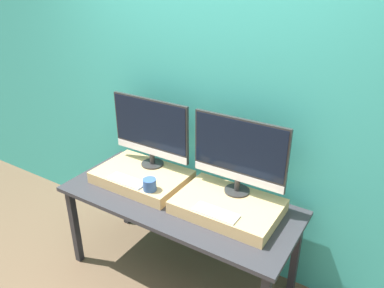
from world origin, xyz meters
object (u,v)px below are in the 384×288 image
at_px(monitor_left, 151,129).
at_px(keyboard_right, 216,213).
at_px(mug, 150,185).
at_px(keyboard_left, 127,181).
at_px(monitor_right, 239,153).

height_order(monitor_left, keyboard_right, monitor_left).
bearing_deg(monitor_left, mug, -55.10).
height_order(mug, keyboard_right, mug).
bearing_deg(monitor_left, keyboard_left, -90.00).
xyz_separation_m(keyboard_left, monitor_right, (0.73, 0.30, 0.29)).
bearing_deg(mug, monitor_right, 30.03).
height_order(keyboard_left, monitor_right, monitor_right).
xyz_separation_m(monitor_right, keyboard_right, (0.00, -0.30, -0.29)).
distance_m(monitor_left, monitor_right, 0.73).
bearing_deg(keyboard_left, monitor_right, 22.39).
xyz_separation_m(mug, keyboard_right, (0.52, 0.00, -0.03)).
height_order(mug, monitor_right, monitor_right).
bearing_deg(keyboard_right, mug, -180.00).
relative_size(monitor_left, keyboard_left, 2.25).
xyz_separation_m(keyboard_left, keyboard_right, (0.73, 0.00, 0.00)).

